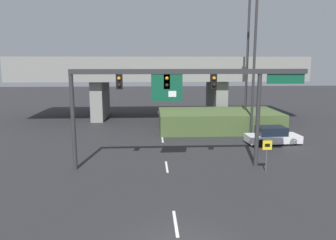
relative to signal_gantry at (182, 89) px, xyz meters
name	(u,v)px	position (x,y,z in m)	size (l,w,h in m)	color
lane_markings	(164,151)	(-0.97, 4.05, -5.24)	(0.14, 41.31, 0.01)	silver
signal_gantry	(182,89)	(0.00, 0.00, 0.00)	(15.28, 0.44, 6.52)	#2D2D30
speed_limit_sign	(267,151)	(5.36, -1.15, -3.86)	(0.60, 0.11, 2.11)	#4C4C4C
highway_light_pole_near	(255,54)	(7.37, 8.57, 2.38)	(0.70, 0.36, 14.49)	#2D2D30
highway_light_pole_far	(247,57)	(7.94, 12.69, 2.18)	(0.70, 0.36, 14.08)	#2D2D30
overpass_bridge	(159,76)	(-0.97, 19.83, -0.03)	(34.13, 8.77, 7.48)	gray
grass_embankment	(218,120)	(4.95, 11.93, -4.27)	(12.13, 6.43, 1.95)	#42562D
parked_sedan_near_right	(272,136)	(8.40, 5.91, -4.55)	(4.62, 2.11, 1.50)	silver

